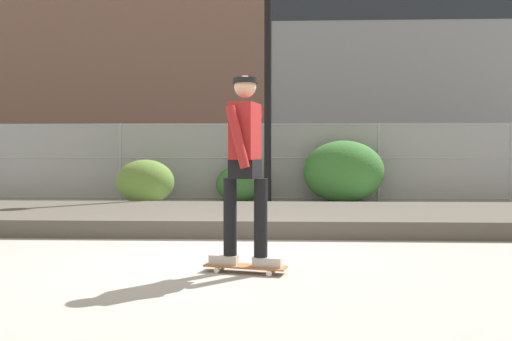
{
  "coord_description": "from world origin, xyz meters",
  "views": [
    {
      "loc": [
        0.68,
        -5.62,
        1.17
      ],
      "look_at": [
        0.3,
        4.26,
        0.82
      ],
      "focal_mm": 37.59,
      "sensor_mm": 36.0,
      "label": 1
    }
  ],
  "objects_px": {
    "street_lamp": "(268,18)",
    "shrub_right": "(344,172)",
    "shrub_left": "(145,182)",
    "shrub_center": "(239,184)",
    "skater": "(245,157)",
    "parked_car_near": "(135,163)",
    "skateboard": "(245,267)",
    "parked_car_mid": "(326,163)"
  },
  "relations": [
    {
      "from": "shrub_center",
      "to": "skater",
      "type": "bearing_deg",
      "value": -85.55
    },
    {
      "from": "parked_car_near",
      "to": "parked_car_mid",
      "type": "height_order",
      "value": "same"
    },
    {
      "from": "shrub_left",
      "to": "shrub_center",
      "type": "relative_size",
      "value": 1.18
    },
    {
      "from": "skater",
      "to": "shrub_left",
      "type": "relative_size",
      "value": 1.42
    },
    {
      "from": "parked_car_near",
      "to": "shrub_center",
      "type": "height_order",
      "value": "parked_car_near"
    },
    {
      "from": "skater",
      "to": "street_lamp",
      "type": "bearing_deg",
      "value": 89.17
    },
    {
      "from": "street_lamp",
      "to": "shrub_right",
      "type": "relative_size",
      "value": 3.62
    },
    {
      "from": "parked_car_mid",
      "to": "shrub_center",
      "type": "bearing_deg",
      "value": -122.42
    },
    {
      "from": "shrub_left",
      "to": "shrub_center",
      "type": "height_order",
      "value": "shrub_left"
    },
    {
      "from": "parked_car_mid",
      "to": "shrub_left",
      "type": "relative_size",
      "value": 3.45
    },
    {
      "from": "shrub_center",
      "to": "parked_car_near",
      "type": "bearing_deg",
      "value": 135.55
    },
    {
      "from": "skateboard",
      "to": "parked_car_near",
      "type": "height_order",
      "value": "parked_car_near"
    },
    {
      "from": "shrub_left",
      "to": "parked_car_near",
      "type": "bearing_deg",
      "value": 107.99
    },
    {
      "from": "parked_car_mid",
      "to": "shrub_right",
      "type": "bearing_deg",
      "value": -89.18
    },
    {
      "from": "parked_car_near",
      "to": "parked_car_mid",
      "type": "relative_size",
      "value": 1.01
    },
    {
      "from": "skater",
      "to": "street_lamp",
      "type": "relative_size",
      "value": 0.27
    },
    {
      "from": "skateboard",
      "to": "street_lamp",
      "type": "xyz_separation_m",
      "value": [
        0.1,
        6.93,
        4.1
      ]
    },
    {
      "from": "skateboard",
      "to": "shrub_right",
      "type": "xyz_separation_m",
      "value": [
        1.84,
        7.22,
        0.66
      ]
    },
    {
      "from": "shrub_left",
      "to": "shrub_center",
      "type": "distance_m",
      "value": 2.13
    },
    {
      "from": "parked_car_near",
      "to": "parked_car_mid",
      "type": "distance_m",
      "value": 5.66
    },
    {
      "from": "street_lamp",
      "to": "parked_car_near",
      "type": "relative_size",
      "value": 1.48
    },
    {
      "from": "skater",
      "to": "shrub_right",
      "type": "relative_size",
      "value": 0.99
    },
    {
      "from": "skateboard",
      "to": "shrub_right",
      "type": "bearing_deg",
      "value": 75.7
    },
    {
      "from": "skater",
      "to": "shrub_center",
      "type": "xyz_separation_m",
      "value": [
        -0.56,
        7.21,
        -0.69
      ]
    },
    {
      "from": "shrub_center",
      "to": "shrub_right",
      "type": "relative_size",
      "value": 0.59
    },
    {
      "from": "skater",
      "to": "street_lamp",
      "type": "height_order",
      "value": "street_lamp"
    },
    {
      "from": "shrub_left",
      "to": "street_lamp",
      "type": "bearing_deg",
      "value": 6.35
    },
    {
      "from": "street_lamp",
      "to": "shrub_center",
      "type": "xyz_separation_m",
      "value": [
        -0.66,
        0.28,
        -3.74
      ]
    },
    {
      "from": "parked_car_near",
      "to": "shrub_center",
      "type": "bearing_deg",
      "value": -44.45
    },
    {
      "from": "parked_car_near",
      "to": "shrub_right",
      "type": "height_order",
      "value": "parked_car_near"
    },
    {
      "from": "shrub_left",
      "to": "skateboard",
      "type": "bearing_deg",
      "value": -68.49
    },
    {
      "from": "skater",
      "to": "shrub_right",
      "type": "bearing_deg",
      "value": 75.7
    },
    {
      "from": "skateboard",
      "to": "parked_car_near",
      "type": "bearing_deg",
      "value": 110.25
    },
    {
      "from": "skateboard",
      "to": "shrub_left",
      "type": "distance_m",
      "value": 7.14
    },
    {
      "from": "skateboard",
      "to": "parked_car_near",
      "type": "distance_m",
      "value": 11.15
    },
    {
      "from": "shrub_right",
      "to": "skateboard",
      "type": "bearing_deg",
      "value": -104.3
    },
    {
      "from": "parked_car_near",
      "to": "skateboard",
      "type": "bearing_deg",
      "value": -69.75
    },
    {
      "from": "street_lamp",
      "to": "shrub_right",
      "type": "distance_m",
      "value": 3.87
    },
    {
      "from": "shrub_center",
      "to": "skateboard",
      "type": "bearing_deg",
      "value": -85.55
    },
    {
      "from": "street_lamp",
      "to": "skater",
      "type": "bearing_deg",
      "value": -90.83
    },
    {
      "from": "parked_car_mid",
      "to": "shrub_right",
      "type": "height_order",
      "value": "parked_car_mid"
    },
    {
      "from": "street_lamp",
      "to": "shrub_left",
      "type": "height_order",
      "value": "street_lamp"
    }
  ]
}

